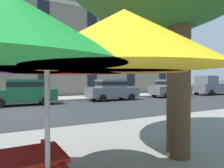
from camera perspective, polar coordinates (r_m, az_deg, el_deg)
ground_plane at (r=11.62m, az=-22.92°, el=-7.54°), size 120.00×120.00×0.00m
sidewalk_far at (r=18.34m, az=-25.10°, el=-4.20°), size 56.00×3.60×0.12m
apartment_building at (r=27.59m, az=-26.43°, el=17.60°), size 40.51×12.08×19.20m
sedan_green at (r=15.21m, az=-23.59°, el=-1.91°), size 4.40×1.98×1.78m
sedan_gray at (r=17.27m, az=-0.03°, el=-1.45°), size 4.40×1.98×1.78m
sedan_gray_midblock at (r=21.33m, az=16.00°, el=-1.00°), size 4.40×1.98×1.78m
pickup_gray at (r=26.28m, az=26.05°, el=-0.50°), size 5.10×2.12×2.20m
patio_umbrella at (r=2.50m, az=-17.78°, el=9.79°), size 3.79×3.52×2.46m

